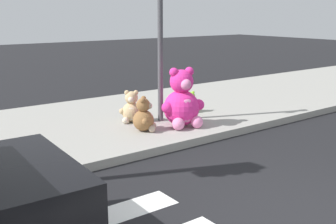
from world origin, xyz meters
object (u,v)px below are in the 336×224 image
sign_pole (160,39)px  plush_brown (144,117)px  plush_lime (190,104)px  plush_tan (132,109)px  plush_pink_large (182,103)px

sign_pole → plush_brown: bearing=-147.7°
plush_lime → plush_brown: bearing=-158.4°
plush_brown → plush_tan: 0.73m
plush_lime → plush_brown: plush_brown is taller
plush_pink_large → plush_tan: size_ratio=1.76×
plush_pink_large → plush_tan: bearing=127.4°
sign_pole → plush_tan: 1.55m
plush_pink_large → plush_lime: (0.89, 0.82, -0.28)m
sign_pole → plush_tan: size_ratio=4.79×
plush_tan → sign_pole: bearing=-26.8°
plush_lime → plush_brown: size_ratio=0.72×
plush_pink_large → plush_tan: (-0.66, 0.86, -0.20)m
sign_pole → plush_pink_large: sign_pole is taller
plush_pink_large → plush_brown: 0.84m
plush_brown → plush_tan: plush_tan is taller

